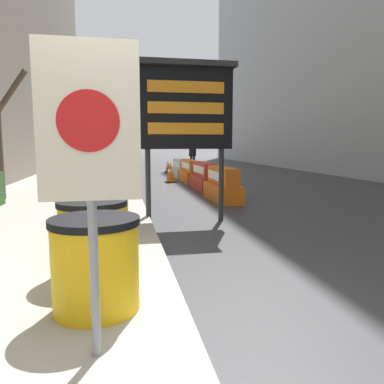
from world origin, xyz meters
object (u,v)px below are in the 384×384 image
at_px(barrel_drum_middle, 93,236).
at_px(pedestrian_worker, 193,153).
at_px(barrel_drum_foreground, 96,264).
at_px(jersey_barrier_cream, 180,169).
at_px(barrel_drum_back, 101,219).
at_px(traffic_cone_far, 184,169).
at_px(warning_sign, 89,144).
at_px(message_board, 185,108).
at_px(jersey_barrier_red_striped, 203,178).
at_px(jersey_barrier_orange_far, 222,186).
at_px(traffic_cone_mid, 168,166).
at_px(traffic_light_near_curb, 135,117).
at_px(traffic_cone_near, 171,172).
at_px(jersey_barrier_orange_near, 190,172).

bearing_deg(barrel_drum_middle, pedestrian_worker, 75.28).
bearing_deg(barrel_drum_foreground, jersey_barrier_cream, 77.91).
relative_size(barrel_drum_back, traffic_cone_far, 1.25).
distance_m(warning_sign, pedestrian_worker, 18.54).
bearing_deg(message_board, jersey_barrier_red_striped, 73.47).
xyz_separation_m(warning_sign, jersey_barrier_orange_far, (2.89, 7.27, -1.14)).
xyz_separation_m(warning_sign, traffic_cone_mid, (2.72, 17.43, -1.24)).
xyz_separation_m(jersey_barrier_cream, pedestrian_worker, (1.29, 3.66, 0.65)).
height_order(jersey_barrier_red_striped, traffic_light_near_curb, traffic_light_near_curb).
bearing_deg(barrel_drum_back, traffic_cone_near, 76.88).
bearing_deg(traffic_light_near_curb, traffic_cone_near, -82.22).
relative_size(message_board, pedestrian_worker, 1.80).
bearing_deg(jersey_barrier_orange_near, traffic_cone_mid, 91.82).
distance_m(traffic_cone_mid, pedestrian_worker, 1.74).
bearing_deg(barrel_drum_foreground, jersey_barrier_orange_far, 65.91).
relative_size(traffic_cone_far, traffic_light_near_curb, 0.15).
height_order(traffic_cone_near, traffic_cone_far, traffic_cone_near).
height_order(jersey_barrier_cream, traffic_cone_far, jersey_barrier_cream).
height_order(barrel_drum_back, jersey_barrier_red_striped, barrel_drum_back).
distance_m(barrel_drum_back, jersey_barrier_orange_far, 5.52).
xyz_separation_m(jersey_barrier_orange_near, traffic_cone_near, (-0.74, 0.13, -0.00)).
bearing_deg(traffic_cone_far, jersey_barrier_orange_far, -92.24).
bearing_deg(warning_sign, jersey_barrier_red_striped, 73.32).
height_order(jersey_barrier_orange_far, traffic_cone_far, jersey_barrier_orange_far).
relative_size(warning_sign, jersey_barrier_orange_far, 1.07).
bearing_deg(traffic_cone_mid, barrel_drum_middle, -100.21).
xyz_separation_m(barrel_drum_middle, traffic_light_near_curb, (1.25, 18.04, 2.50)).
relative_size(traffic_cone_mid, pedestrian_worker, 0.36).
height_order(jersey_barrier_orange_far, jersey_barrier_red_striped, jersey_barrier_red_striped).
relative_size(warning_sign, traffic_cone_mid, 3.25).
relative_size(jersey_barrier_cream, traffic_cone_mid, 3.43).
bearing_deg(traffic_cone_near, barrel_drum_middle, -102.19).
height_order(barrel_drum_foreground, jersey_barrier_red_striped, barrel_drum_foreground).
bearing_deg(traffic_light_near_curb, barrel_drum_middle, -93.96).
distance_m(barrel_drum_back, jersey_barrier_red_striped, 7.64).
bearing_deg(jersey_barrier_orange_far, jersey_barrier_cream, 90.00).
relative_size(barrel_drum_foreground, traffic_cone_near, 0.99).
height_order(warning_sign, message_board, message_board).
relative_size(barrel_drum_foreground, barrel_drum_back, 1.00).
xyz_separation_m(barrel_drum_back, traffic_light_near_curb, (1.21, 17.09, 2.50)).
bearing_deg(traffic_cone_near, barrel_drum_foreground, -100.81).
xyz_separation_m(traffic_cone_near, pedestrian_worker, (2.03, 5.86, 0.61)).
bearing_deg(pedestrian_worker, traffic_cone_far, 11.79).
bearing_deg(jersey_barrier_red_striped, message_board, -106.53).
bearing_deg(traffic_cone_far, barrel_drum_back, -104.76).
height_order(barrel_drum_back, message_board, message_board).
bearing_deg(traffic_cone_mid, jersey_barrier_cream, -86.80).
height_order(message_board, traffic_cone_near, message_board).
distance_m(barrel_drum_back, traffic_light_near_curb, 17.32).
bearing_deg(barrel_drum_foreground, traffic_cone_far, 77.28).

